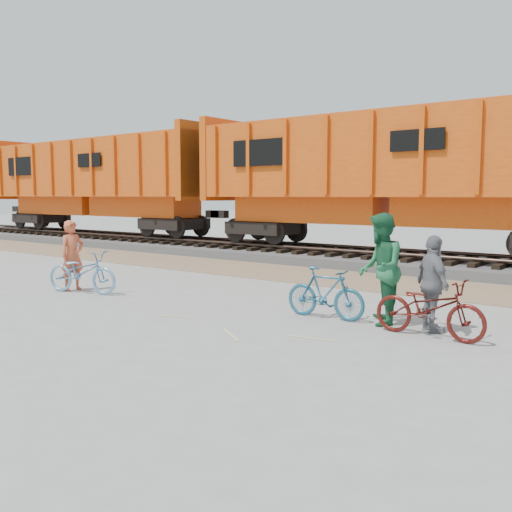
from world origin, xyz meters
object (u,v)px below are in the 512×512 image
object	(u,v)px
hopper_car_center	(393,173)
bicycle_maroon	(429,308)
person_woman	(433,284)
hopper_car_left	(99,180)
person_solo	(72,256)
bicycle_blue	(82,272)
person_man	(380,269)
bicycle_teal	(325,293)

from	to	relation	value
hopper_car_center	bicycle_maroon	size ratio (longest dim) A/B	7.60
bicycle_maroon	person_woman	bearing A→B (deg)	16.19
hopper_car_left	hopper_car_center	distance (m)	15.00
hopper_car_center	bicycle_maroon	distance (m)	9.81
person_solo	hopper_car_left	bearing A→B (deg)	50.18
hopper_car_left	bicycle_blue	world-z (taller)	hopper_car_left
person_solo	person_man	xyz separation A→B (m)	(7.46, 1.16, 0.15)
bicycle_teal	person_man	size ratio (longest dim) A/B	0.80
bicycle_maroon	bicycle_teal	bearing A→B (deg)	86.35
hopper_car_center	bicycle_teal	distance (m)	8.88
person_solo	person_man	distance (m)	7.55
person_solo	bicycle_blue	bearing A→B (deg)	-101.23
bicycle_teal	person_woman	size ratio (longest dim) A/B	0.98
bicycle_teal	person_woman	bearing A→B (deg)	-87.29
person_man	person_woman	distance (m)	0.97
hopper_car_center	bicycle_teal	world-z (taller)	hopper_car_center
hopper_car_left	bicycle_teal	size ratio (longest dim) A/B	8.79
hopper_car_left	bicycle_blue	size ratio (longest dim) A/B	7.34
person_solo	person_man	world-z (taller)	person_man
bicycle_maroon	hopper_car_left	bearing A→B (deg)	68.83
hopper_car_center	bicycle_blue	size ratio (longest dim) A/B	7.34
person_woman	person_solo	bearing A→B (deg)	50.38
bicycle_blue	bicycle_maroon	bearing A→B (deg)	-98.90
person_man	person_woman	bearing A→B (deg)	63.03
bicycle_teal	person_solo	size ratio (longest dim) A/B	0.94
person_man	hopper_car_left	bearing A→B (deg)	-139.89
hopper_car_left	bicycle_teal	world-z (taller)	hopper_car_left
bicycle_teal	bicycle_maroon	size ratio (longest dim) A/B	0.86
bicycle_maroon	person_solo	size ratio (longest dim) A/B	1.09
hopper_car_center	bicycle_teal	xyz separation A→B (m)	(2.38, -8.17, -2.53)
hopper_car_left	hopper_car_center	world-z (taller)	same
person_man	hopper_car_center	bearing A→B (deg)	176.55
hopper_car_left	person_man	size ratio (longest dim) A/B	7.06
hopper_car_left	bicycle_maroon	size ratio (longest dim) A/B	7.60
hopper_car_center	person_woman	size ratio (longest dim) A/B	8.58
bicycle_maroon	person_man	bearing A→B (deg)	70.98
hopper_car_center	person_man	bearing A→B (deg)	-67.01
hopper_car_left	bicycle_maroon	distance (m)	21.32
bicycle_teal	bicycle_maroon	xyz separation A→B (m)	(2.06, -0.21, 0.01)
hopper_car_left	bicycle_maroon	xyz separation A→B (m)	(19.44, -8.38, -2.52)
bicycle_teal	bicycle_blue	bearing A→B (deg)	97.19
hopper_car_center	person_solo	bearing A→B (deg)	-114.07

